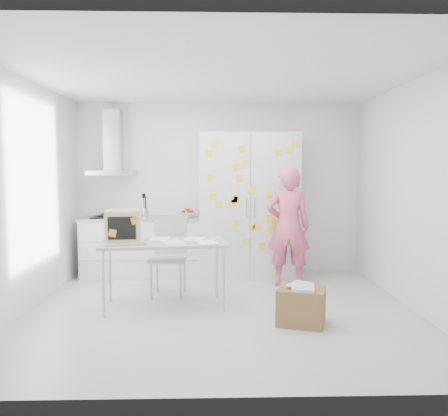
{
  "coord_description": "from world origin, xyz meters",
  "views": [
    {
      "loc": [
        -0.1,
        -5.03,
        1.65
      ],
      "look_at": [
        0.05,
        0.67,
        1.15
      ],
      "focal_mm": 35.0,
      "sensor_mm": 36.0,
      "label": 1
    }
  ],
  "objects_px": {
    "person": "(288,227)",
    "cardboard_box": "(301,306)",
    "desk": "(138,234)",
    "chair": "(169,251)"
  },
  "relations": [
    {
      "from": "person",
      "to": "desk",
      "type": "height_order",
      "value": "person"
    },
    {
      "from": "person",
      "to": "chair",
      "type": "bearing_deg",
      "value": 22.41
    },
    {
      "from": "person",
      "to": "cardboard_box",
      "type": "relative_size",
      "value": 2.88
    },
    {
      "from": "person",
      "to": "cardboard_box",
      "type": "xyz_separation_m",
      "value": [
        -0.13,
        -1.57,
        -0.64
      ]
    },
    {
      "from": "desk",
      "to": "cardboard_box",
      "type": "distance_m",
      "value": 2.06
    },
    {
      "from": "chair",
      "to": "cardboard_box",
      "type": "xyz_separation_m",
      "value": [
        1.52,
        -1.18,
        -0.38
      ]
    },
    {
      "from": "desk",
      "to": "chair",
      "type": "bearing_deg",
      "value": 52.69
    },
    {
      "from": "desk",
      "to": "cardboard_box",
      "type": "height_order",
      "value": "desk"
    },
    {
      "from": "chair",
      "to": "person",
      "type": "bearing_deg",
      "value": 18.33
    },
    {
      "from": "person",
      "to": "cardboard_box",
      "type": "height_order",
      "value": "person"
    }
  ]
}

